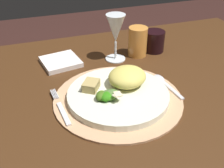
# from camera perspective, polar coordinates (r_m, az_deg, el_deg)

# --- Properties ---
(dining_table) EXTENTS (1.27, 0.87, 0.73)m
(dining_table) POSITION_cam_1_polar(r_m,az_deg,el_deg) (0.89, 3.60, -10.14)
(dining_table) COLOR #422511
(dining_table) RESTS_ON ground
(placemat) EXTENTS (0.35, 0.35, 0.01)m
(placemat) POSITION_cam_1_polar(r_m,az_deg,el_deg) (0.74, 1.28, -3.10)
(placemat) COLOR tan
(placemat) RESTS_ON dining_table
(dinner_plate) EXTENTS (0.27, 0.27, 0.02)m
(dinner_plate) POSITION_cam_1_polar(r_m,az_deg,el_deg) (0.73, 1.30, -2.33)
(dinner_plate) COLOR silver
(dinner_plate) RESTS_ON placemat
(pasta_serving) EXTENTS (0.15, 0.14, 0.05)m
(pasta_serving) POSITION_cam_1_polar(r_m,az_deg,el_deg) (0.75, 3.22, 1.55)
(pasta_serving) COLOR #DECC5F
(pasta_serving) RESTS_ON dinner_plate
(salad_greens) EXTENTS (0.08, 0.07, 0.02)m
(salad_greens) POSITION_cam_1_polar(r_m,az_deg,el_deg) (0.70, -0.92, -2.34)
(salad_greens) COLOR #417322
(salad_greens) RESTS_ON dinner_plate
(bread_piece) EXTENTS (0.06, 0.06, 0.02)m
(bread_piece) POSITION_cam_1_polar(r_m,az_deg,el_deg) (0.73, -4.48, -0.25)
(bread_piece) COLOR tan
(bread_piece) RESTS_ON dinner_plate
(fork) EXTENTS (0.03, 0.16, 0.00)m
(fork) POSITION_cam_1_polar(r_m,az_deg,el_deg) (0.71, -10.74, -4.98)
(fork) COLOR silver
(fork) RESTS_ON placemat
(spoon) EXTENTS (0.03, 0.14, 0.01)m
(spoon) POSITION_cam_1_polar(r_m,az_deg,el_deg) (0.81, 10.77, 0.43)
(spoon) COLOR silver
(spoon) RESTS_ON placemat
(napkin) EXTENTS (0.14, 0.13, 0.02)m
(napkin) POSITION_cam_1_polar(r_m,az_deg,el_deg) (0.92, -10.80, 4.65)
(napkin) COLOR white
(napkin) RESTS_ON dining_table
(wine_glass) EXTENTS (0.07, 0.07, 0.16)m
(wine_glass) POSITION_cam_1_polar(r_m,az_deg,el_deg) (0.90, 0.77, 11.28)
(wine_glass) COLOR silver
(wine_glass) RESTS_ON dining_table
(amber_tumbler) EXTENTS (0.07, 0.07, 0.10)m
(amber_tumbler) POSITION_cam_1_polar(r_m,az_deg,el_deg) (0.96, 5.45, 8.92)
(amber_tumbler) COLOR orange
(amber_tumbler) RESTS_ON dining_table
(dark_tumbler) EXTENTS (0.07, 0.07, 0.08)m
(dark_tumbler) POSITION_cam_1_polar(r_m,az_deg,el_deg) (1.00, 8.91, 8.94)
(dark_tumbler) COLOR black
(dark_tumbler) RESTS_ON dining_table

